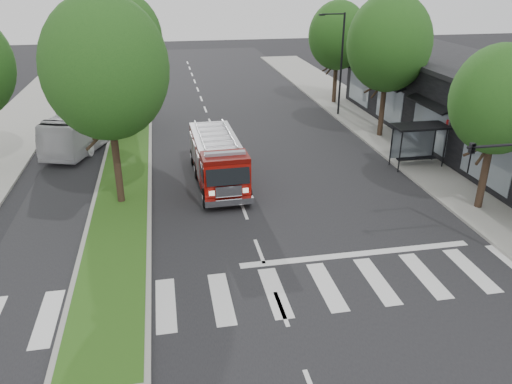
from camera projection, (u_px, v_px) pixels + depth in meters
ground at (259, 251)px, 21.15m from camera, size 140.00×140.00×0.00m
sidewalk_right at (419, 153)px, 32.23m from camera, size 5.00×80.00×0.15m
median at (131, 133)px, 36.24m from camera, size 3.00×50.00×0.15m
storefront_row at (489, 113)px, 32.01m from camera, size 8.00×30.00×5.00m
bus_shelter at (418, 134)px, 29.54m from camera, size 3.20×1.60×2.61m
tree_right_near at (499, 100)px, 22.67m from camera, size 4.40×4.40×8.05m
tree_right_mid at (389, 43)px, 33.03m from camera, size 5.60×5.60×9.72m
tree_right_far at (338, 36)px, 42.27m from camera, size 5.00×5.00×8.73m
tree_median_near at (106, 68)px, 22.73m from camera, size 5.80×5.80×10.16m
tree_median_far at (123, 38)px, 35.43m from camera, size 5.60×5.60×9.72m
streetlight_right_far at (340, 60)px, 39.04m from camera, size 2.11×0.20×8.00m
fire_engine at (218, 160)px, 27.52m from camera, size 2.62×8.03×2.77m
city_bus at (90, 123)px, 33.91m from camera, size 5.41×10.20×2.78m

